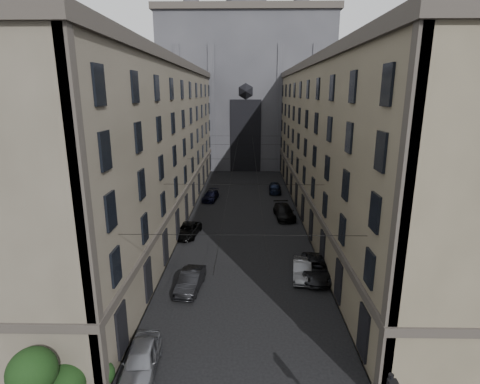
# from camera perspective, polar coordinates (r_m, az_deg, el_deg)

# --- Properties ---
(sidewalk_left) EXTENTS (7.00, 80.00, 0.15)m
(sidewalk_left) POSITION_cam_1_polar(r_m,az_deg,el_deg) (49.31, -11.62, -3.34)
(sidewalk_left) COLOR #383533
(sidewalk_left) RESTS_ON ground
(sidewalk_right) EXTENTS (7.00, 80.00, 0.15)m
(sidewalk_right) POSITION_cam_1_polar(r_m,az_deg,el_deg) (49.21, 13.04, -3.46)
(sidewalk_right) COLOR #383533
(sidewalk_right) RESTS_ON ground
(building_left) EXTENTS (13.60, 60.60, 18.85)m
(building_left) POSITION_cam_1_polar(r_m,az_deg,el_deg) (48.04, -15.65, 7.29)
(building_left) COLOR #4D473B
(building_left) RESTS_ON ground
(building_right) EXTENTS (13.60, 60.60, 18.85)m
(building_right) POSITION_cam_1_polar(r_m,az_deg,el_deg) (47.91, 17.16, 7.16)
(building_right) COLOR brown
(building_right) RESTS_ON ground
(gothic_tower) EXTENTS (35.00, 23.00, 58.00)m
(gothic_tower) POSITION_cam_1_polar(r_m,az_deg,el_deg) (84.67, 0.91, 16.61)
(gothic_tower) COLOR #2D2D33
(gothic_tower) RESTS_ON ground
(tram_wires) EXTENTS (14.00, 60.00, 0.43)m
(tram_wires) POSITION_cam_1_polar(r_m,az_deg,el_deg) (46.00, 0.73, 4.88)
(tram_wires) COLOR black
(tram_wires) RESTS_ON ground
(car_left_near) EXTENTS (2.23, 4.81, 1.59)m
(car_left_near) POSITION_cam_1_polar(r_m,az_deg,el_deg) (23.56, -14.81, -23.49)
(car_left_near) COLOR gray
(car_left_near) RESTS_ON ground
(car_left_midnear) EXTENTS (2.08, 4.73, 1.51)m
(car_left_midnear) POSITION_cam_1_polar(r_m,az_deg,el_deg) (30.84, -7.56, -13.26)
(car_left_midnear) COLOR black
(car_left_midnear) RESTS_ON ground
(car_left_midfar) EXTENTS (2.82, 5.02, 1.32)m
(car_left_midfar) POSITION_cam_1_polar(r_m,az_deg,el_deg) (41.58, -7.98, -5.79)
(car_left_midfar) COLOR black
(car_left_midfar) RESTS_ON ground
(car_left_far) EXTENTS (2.45, 4.75, 1.32)m
(car_left_far) POSITION_cam_1_polar(r_m,az_deg,el_deg) (54.85, -4.50, -0.58)
(car_left_far) COLOR black
(car_left_far) RESTS_ON ground
(car_right_near) EXTENTS (1.98, 4.49, 1.43)m
(car_right_near) POSITION_cam_1_polar(r_m,az_deg,el_deg) (32.87, 9.42, -11.55)
(car_right_near) COLOR slate
(car_right_near) RESTS_ON ground
(car_right_midnear) EXTENTS (3.17, 5.77, 1.53)m
(car_right_midnear) POSITION_cam_1_polar(r_m,az_deg,el_deg) (33.16, 11.52, -11.31)
(car_right_midnear) COLOR black
(car_right_midnear) RESTS_ON ground
(car_right_midfar) EXTENTS (2.68, 5.66, 1.59)m
(car_right_midfar) POSITION_cam_1_polar(r_m,az_deg,el_deg) (47.33, 6.74, -2.99)
(car_right_midfar) COLOR black
(car_right_midfar) RESTS_ON ground
(car_right_far) EXTENTS (2.03, 4.67, 1.57)m
(car_right_far) POSITION_cam_1_polar(r_m,az_deg,el_deg) (59.09, 5.36, 0.66)
(car_right_far) COLOR black
(car_right_far) RESTS_ON ground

